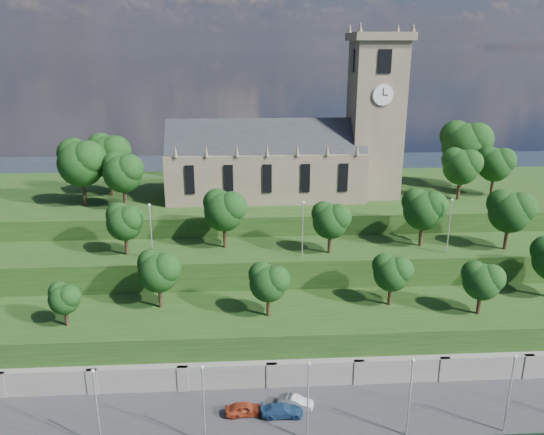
{
  "coord_description": "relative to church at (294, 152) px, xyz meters",
  "views": [
    {
      "loc": [
        -7.99,
        -40.43,
        38.97
      ],
      "look_at": [
        -3.85,
        30.0,
        16.29
      ],
      "focal_mm": 35.0,
      "sensor_mm": 36.0,
      "label": 1
    }
  ],
  "objects": [
    {
      "name": "trees_upper",
      "position": [
        4.76,
        -17.68,
        -5.05
      ],
      "size": [
        58.33,
        8.66,
        8.51
      ],
      "color": "black",
      "rests_on": "embankment_upper"
    },
    {
      "name": "car_middle",
      "position": [
        -3.42,
        -38.5,
        -19.89
      ],
      "size": [
        4.03,
        2.42,
        1.25
      ],
      "primitive_type": "imported",
      "rotation": [
        0.0,
        0.0,
        1.26
      ],
      "color": "#9A9A9E",
      "rests_on": "promenade"
    },
    {
      "name": "promenade",
      "position": [
        -0.79,
        -39.98,
        -21.52
      ],
      "size": [
        160.0,
        12.0,
        2.0
      ],
      "primitive_type": "cube",
      "color": "#2D2D30",
      "rests_on": "ground"
    },
    {
      "name": "trees_lower",
      "position": [
        5.37,
        -27.49,
        -9.67
      ],
      "size": [
        65.33,
        8.95,
        8.09
      ],
      "color": "black",
      "rests_on": "embankment_lower"
    },
    {
      "name": "retaining_wall",
      "position": [
        -0.79,
        -34.01,
        -20.02
      ],
      "size": [
        160.0,
        2.1,
        5.0
      ],
      "color": "slate",
      "rests_on": "ground"
    },
    {
      "name": "lamp_posts_upper",
      "position": [
        -0.79,
        -19.98,
        -6.03
      ],
      "size": [
        40.36,
        0.36,
        7.77
      ],
      "color": "#B2B2B7",
      "rests_on": "embankment_upper"
    },
    {
      "name": "embankment_upper",
      "position": [
        -0.79,
        -16.98,
        -16.52
      ],
      "size": [
        160.0,
        10.0,
        12.0
      ],
      "primitive_type": "cube",
      "color": "#1D3A13",
      "rests_on": "ground"
    },
    {
      "name": "lamp_posts_promenade",
      "position": [
        -2.79,
        -43.48,
        -15.5
      ],
      "size": [
        60.36,
        0.36,
        8.79
      ],
      "color": "#B2B2B7",
      "rests_on": "promenade"
    },
    {
      "name": "trees_hilltop",
      "position": [
        -1.19,
        -0.61,
        -0.5
      ],
      "size": [
        74.1,
        16.94,
        11.86
      ],
      "color": "black",
      "rests_on": "hilltop"
    },
    {
      "name": "embankment_lower",
      "position": [
        -0.79,
        -27.98,
        -18.52
      ],
      "size": [
        160.0,
        12.0,
        8.0
      ],
      "primitive_type": "cube",
      "color": "#1D3A13",
      "rests_on": "ground"
    },
    {
      "name": "car_right",
      "position": [
        -5.0,
        -39.83,
        -19.87
      ],
      "size": [
        4.56,
        1.94,
        1.31
      ],
      "primitive_type": "imported",
      "rotation": [
        0.0,
        0.0,
        1.55
      ],
      "color": "navy",
      "rests_on": "promenade"
    },
    {
      "name": "hilltop",
      "position": [
        -0.79,
        4.02,
        -15.02
      ],
      "size": [
        160.0,
        32.0,
        15.0
      ],
      "primitive_type": "cube",
      "color": "#1D3A13",
      "rests_on": "ground"
    },
    {
      "name": "church",
      "position": [
        0.0,
        0.0,
        0.0
      ],
      "size": [
        38.6,
        12.35,
        27.6
      ],
      "color": "#6C5F4B",
      "rests_on": "hilltop"
    },
    {
      "name": "car_left",
      "position": [
        -8.92,
        -39.4,
        -19.83
      ],
      "size": [
        4.17,
        1.9,
        1.39
      ],
      "primitive_type": "imported",
      "rotation": [
        0.0,
        0.0,
        1.64
      ],
      "color": "#963319",
      "rests_on": "promenade"
    }
  ]
}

